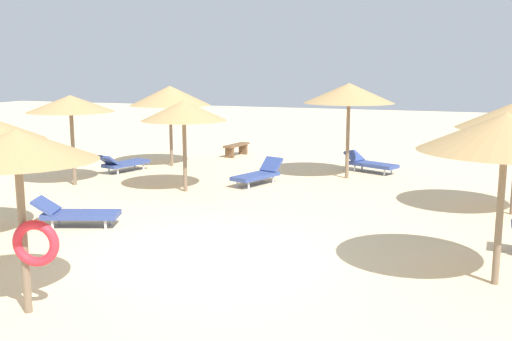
{
  "coord_description": "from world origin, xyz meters",
  "views": [
    {
      "loc": [
        4.75,
        -9.83,
        3.63
      ],
      "look_at": [
        0.0,
        3.0,
        1.2
      ],
      "focal_mm": 41.44,
      "sensor_mm": 36.0,
      "label": 1
    }
  ],
  "objects_px": {
    "parasol_4": "(506,133)",
    "parasol_5": "(349,93)",
    "parasol_0": "(184,111)",
    "lounger_5": "(370,163)",
    "parasol_6": "(17,149)",
    "lounger_0": "(258,174)",
    "bench_2": "(237,148)",
    "lounger_2": "(123,163)",
    "parasol_2": "(170,96)",
    "parasol_7": "(71,104)",
    "lounger_1": "(75,213)"
  },
  "relations": [
    {
      "from": "lounger_2",
      "to": "parasol_7",
      "type": "bearing_deg",
      "value": -93.6
    },
    {
      "from": "parasol_0",
      "to": "parasol_4",
      "type": "height_order",
      "value": "parasol_4"
    },
    {
      "from": "parasol_5",
      "to": "lounger_0",
      "type": "height_order",
      "value": "parasol_5"
    },
    {
      "from": "parasol_4",
      "to": "lounger_5",
      "type": "relative_size",
      "value": 1.45
    },
    {
      "from": "bench_2",
      "to": "parasol_0",
      "type": "bearing_deg",
      "value": -80.16
    },
    {
      "from": "parasol_5",
      "to": "lounger_5",
      "type": "relative_size",
      "value": 1.55
    },
    {
      "from": "parasol_6",
      "to": "lounger_2",
      "type": "distance_m",
      "value": 12.08
    },
    {
      "from": "parasol_2",
      "to": "lounger_2",
      "type": "xyz_separation_m",
      "value": [
        -0.97,
        -1.69,
        -2.25
      ]
    },
    {
      "from": "parasol_5",
      "to": "bench_2",
      "type": "bearing_deg",
      "value": 148.3
    },
    {
      "from": "bench_2",
      "to": "lounger_5",
      "type": "bearing_deg",
      "value": -17.91
    },
    {
      "from": "parasol_7",
      "to": "parasol_6",
      "type": "bearing_deg",
      "value": -56.71
    },
    {
      "from": "parasol_7",
      "to": "parasol_2",
      "type": "bearing_deg",
      "value": 74.87
    },
    {
      "from": "lounger_2",
      "to": "parasol_6",
      "type": "bearing_deg",
      "value": -63.89
    },
    {
      "from": "parasol_0",
      "to": "lounger_1",
      "type": "xyz_separation_m",
      "value": [
        -0.6,
        -4.32,
        -2.04
      ]
    },
    {
      "from": "parasol_4",
      "to": "lounger_1",
      "type": "distance_m",
      "value": 9.21
    },
    {
      "from": "parasol_5",
      "to": "bench_2",
      "type": "relative_size",
      "value": 2.01
    },
    {
      "from": "parasol_4",
      "to": "lounger_0",
      "type": "height_order",
      "value": "parasol_4"
    },
    {
      "from": "parasol_6",
      "to": "parasol_4",
      "type": "bearing_deg",
      "value": 29.19
    },
    {
      "from": "parasol_6",
      "to": "parasol_7",
      "type": "relative_size",
      "value": 1.0
    },
    {
      "from": "parasol_0",
      "to": "parasol_2",
      "type": "height_order",
      "value": "parasol_2"
    },
    {
      "from": "lounger_5",
      "to": "bench_2",
      "type": "xyz_separation_m",
      "value": [
        -5.73,
        1.85,
        0.03
      ]
    },
    {
      "from": "lounger_1",
      "to": "parasol_2",
      "type": "bearing_deg",
      "value": 103.22
    },
    {
      "from": "parasol_2",
      "to": "lounger_1",
      "type": "bearing_deg",
      "value": -76.78
    },
    {
      "from": "parasol_0",
      "to": "lounger_5",
      "type": "height_order",
      "value": "parasol_0"
    },
    {
      "from": "parasol_6",
      "to": "parasol_5",
      "type": "bearing_deg",
      "value": 79.5
    },
    {
      "from": "lounger_2",
      "to": "bench_2",
      "type": "xyz_separation_m",
      "value": [
        2.28,
        4.78,
        0.03
      ]
    },
    {
      "from": "lounger_0",
      "to": "bench_2",
      "type": "height_order",
      "value": "lounger_0"
    },
    {
      "from": "parasol_2",
      "to": "lounger_1",
      "type": "xyz_separation_m",
      "value": [
        1.91,
        -8.14,
        -2.25
      ]
    },
    {
      "from": "parasol_2",
      "to": "parasol_4",
      "type": "relative_size",
      "value": 1.01
    },
    {
      "from": "parasol_2",
      "to": "lounger_5",
      "type": "xyz_separation_m",
      "value": [
        7.04,
        1.24,
        -2.25
      ]
    },
    {
      "from": "parasol_2",
      "to": "parasol_7",
      "type": "relative_size",
      "value": 1.06
    },
    {
      "from": "bench_2",
      "to": "parasol_4",
      "type": "bearing_deg",
      "value": -51.09
    },
    {
      "from": "parasol_4",
      "to": "parasol_5",
      "type": "height_order",
      "value": "parasol_5"
    },
    {
      "from": "parasol_2",
      "to": "parasol_5",
      "type": "height_order",
      "value": "parasol_5"
    },
    {
      "from": "parasol_0",
      "to": "parasol_6",
      "type": "bearing_deg",
      "value": -78.45
    },
    {
      "from": "parasol_2",
      "to": "parasol_7",
      "type": "distance_m",
      "value": 4.31
    },
    {
      "from": "parasol_6",
      "to": "lounger_0",
      "type": "height_order",
      "value": "parasol_6"
    },
    {
      "from": "parasol_2",
      "to": "parasol_7",
      "type": "xyz_separation_m",
      "value": [
        -1.13,
        -4.16,
        -0.07
      ]
    },
    {
      "from": "lounger_2",
      "to": "bench_2",
      "type": "relative_size",
      "value": 1.3
    },
    {
      "from": "lounger_1",
      "to": "parasol_6",
      "type": "bearing_deg",
      "value": -60.94
    },
    {
      "from": "parasol_0",
      "to": "bench_2",
      "type": "distance_m",
      "value": 7.29
    },
    {
      "from": "lounger_0",
      "to": "lounger_5",
      "type": "bearing_deg",
      "value": 49.2
    },
    {
      "from": "parasol_5",
      "to": "lounger_2",
      "type": "relative_size",
      "value": 1.55
    },
    {
      "from": "lounger_1",
      "to": "bench_2",
      "type": "distance_m",
      "value": 11.25
    },
    {
      "from": "parasol_5",
      "to": "parasol_7",
      "type": "bearing_deg",
      "value": -152.19
    },
    {
      "from": "parasol_4",
      "to": "parasol_7",
      "type": "height_order",
      "value": "parasol_4"
    },
    {
      "from": "lounger_5",
      "to": "bench_2",
      "type": "relative_size",
      "value": 1.3
    },
    {
      "from": "parasol_4",
      "to": "parasol_5",
      "type": "distance_m",
      "value": 9.59
    },
    {
      "from": "parasol_7",
      "to": "lounger_5",
      "type": "height_order",
      "value": "parasol_7"
    },
    {
      "from": "parasol_6",
      "to": "bench_2",
      "type": "xyz_separation_m",
      "value": [
        -2.95,
        15.46,
        -2.12
      ]
    }
  ]
}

